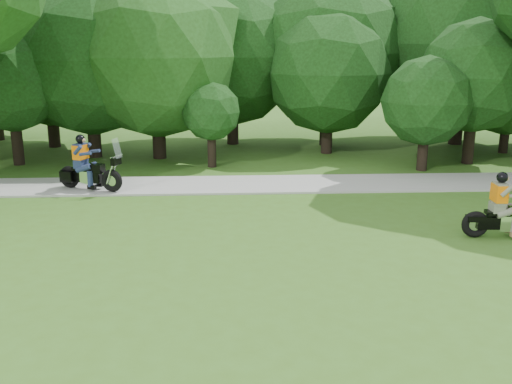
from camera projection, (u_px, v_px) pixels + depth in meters
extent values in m
plane|color=#3C661D|center=(327.00, 298.00, 9.64)|extent=(100.00, 100.00, 0.00)
cube|color=#9B9B96|center=(282.00, 184.00, 17.36)|extent=(60.00, 2.20, 0.06)
cylinder|color=black|center=(53.00, 125.00, 23.56)|extent=(0.47, 0.47, 1.80)
sphere|color=black|center=(47.00, 59.00, 22.88)|extent=(5.47, 5.47, 5.47)
cylinder|color=black|center=(469.00, 139.00, 20.28)|extent=(0.40, 0.40, 1.80)
sphere|color=black|center=(475.00, 76.00, 19.73)|extent=(3.98, 3.98, 3.98)
cylinder|color=black|center=(17.00, 140.00, 20.06)|extent=(0.39, 0.39, 1.80)
sphere|color=black|center=(10.00, 79.00, 19.53)|extent=(3.72, 3.72, 3.72)
cylinder|color=black|center=(94.00, 133.00, 21.44)|extent=(0.48, 0.48, 1.80)
sphere|color=black|center=(89.00, 59.00, 20.75)|extent=(5.65, 5.65, 5.65)
cylinder|color=black|center=(456.00, 123.00, 24.24)|extent=(0.56, 0.56, 1.80)
sphere|color=black|center=(463.00, 44.00, 23.41)|extent=(7.29, 7.29, 7.29)
cylinder|color=black|center=(423.00, 150.00, 19.22)|extent=(0.35, 0.35, 1.36)
sphere|color=black|center=(426.00, 101.00, 18.80)|extent=(3.00, 3.00, 3.00)
cylinder|color=black|center=(504.00, 138.00, 22.34)|extent=(0.35, 0.35, 1.21)
sphere|color=#204513|center=(509.00, 97.00, 21.95)|extent=(2.98, 2.98, 2.98)
cylinder|color=black|center=(327.00, 133.00, 22.24)|extent=(0.44, 0.44, 1.58)
sphere|color=black|center=(329.00, 73.00, 21.65)|extent=(4.71, 4.71, 4.71)
cylinder|color=black|center=(212.00, 149.00, 19.77)|extent=(0.30, 0.30, 1.27)
sphere|color=black|center=(211.00, 111.00, 19.44)|extent=(2.04, 2.04, 2.04)
cylinder|color=black|center=(233.00, 123.00, 24.27)|extent=(0.49, 0.49, 1.80)
sphere|color=black|center=(232.00, 56.00, 23.57)|extent=(5.77, 5.77, 5.77)
cylinder|color=black|center=(326.00, 124.00, 24.03)|extent=(0.51, 0.51, 1.80)
sphere|color=black|center=(328.00, 53.00, 23.29)|extent=(6.19, 6.19, 6.19)
cylinder|color=black|center=(159.00, 134.00, 21.22)|extent=(0.50, 0.50, 1.80)
sphere|color=#204513|center=(156.00, 56.00, 20.51)|extent=(5.93, 5.93, 5.93)
torus|color=black|center=(475.00, 224.00, 12.60)|extent=(0.62, 0.21, 0.61)
cube|color=black|center=(501.00, 222.00, 12.59)|extent=(1.07, 0.27, 0.28)
cube|color=silver|center=(507.00, 222.00, 12.59)|extent=(0.43, 0.32, 0.35)
cube|color=black|center=(496.00, 213.00, 12.54)|extent=(0.47, 0.30, 0.09)
cube|color=#666955|center=(497.00, 207.00, 12.50)|extent=(0.28, 0.34, 0.21)
cube|color=#666955|center=(499.00, 194.00, 12.43)|extent=(0.25, 0.38, 0.49)
cube|color=orange|center=(499.00, 193.00, 12.42)|extent=(0.27, 0.41, 0.38)
sphere|color=black|center=(502.00, 177.00, 12.33)|extent=(0.24, 0.24, 0.24)
torus|color=black|center=(69.00, 177.00, 16.71)|extent=(0.68, 0.42, 0.65)
torus|color=black|center=(112.00, 181.00, 16.25)|extent=(0.68, 0.42, 0.65)
cube|color=black|center=(85.00, 177.00, 16.52)|extent=(1.05, 0.60, 0.30)
cube|color=silver|center=(89.00, 177.00, 16.48)|extent=(0.54, 0.46, 0.37)
cube|color=black|center=(96.00, 168.00, 16.33)|extent=(0.56, 0.44, 0.24)
cube|color=black|center=(81.00, 168.00, 16.50)|extent=(0.56, 0.46, 0.09)
cylinder|color=silver|center=(112.00, 170.00, 16.15)|extent=(0.36, 0.18, 0.84)
cylinder|color=silver|center=(116.00, 156.00, 16.00)|extent=(0.26, 0.57, 0.03)
cube|color=black|center=(66.00, 177.00, 16.50)|extent=(0.41, 0.25, 0.32)
cube|color=black|center=(75.00, 174.00, 16.87)|extent=(0.41, 0.25, 0.32)
cube|color=#1A2945|center=(81.00, 164.00, 16.47)|extent=(0.39, 0.44, 0.22)
cube|color=#1A2945|center=(80.00, 152.00, 16.37)|extent=(0.37, 0.46, 0.52)
cube|color=orange|center=(80.00, 152.00, 16.37)|extent=(0.41, 0.50, 0.41)
sphere|color=black|center=(80.00, 139.00, 16.27)|extent=(0.26, 0.26, 0.26)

